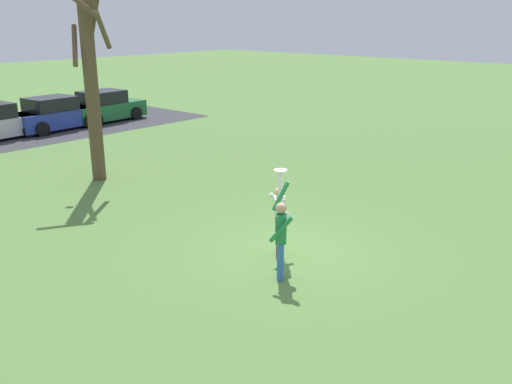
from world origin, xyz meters
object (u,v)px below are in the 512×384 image
at_px(person_defender, 281,234).
at_px(bare_tree_tall, 91,76).
at_px(parked_car_green, 104,107).
at_px(person_catcher, 280,216).
at_px(parked_car_blue, 54,115).
at_px(frisbee_disc, 281,170).

relative_size(person_defender, bare_tree_tall, 0.32).
height_order(person_defender, parked_car_green, person_defender).
distance_m(person_defender, parked_car_green, 20.02).
xyz_separation_m(person_catcher, parked_car_blue, (4.37, 17.44, -0.25)).
height_order(person_catcher, parked_car_green, person_catcher).
height_order(parked_car_blue, bare_tree_tall, bare_tree_tall).
distance_m(person_defender, bare_tree_tall, 9.60).
height_order(person_catcher, frisbee_disc, frisbee_disc).
height_order(parked_car_green, bare_tree_tall, bare_tree_tall).
distance_m(parked_car_green, bare_tree_tall, 11.50).
bearing_deg(person_defender, person_catcher, 0.00).
bearing_deg(frisbee_disc, parked_car_green, 67.09).
relative_size(person_catcher, bare_tree_tall, 0.33).
bearing_deg(parked_car_blue, frisbee_disc, -108.35).
xyz_separation_m(person_defender, bare_tree_tall, (1.71, 9.13, 2.41)).
distance_m(parked_car_blue, parked_car_green, 2.97).
height_order(frisbee_disc, parked_car_green, frisbee_disc).
xyz_separation_m(frisbee_disc, parked_car_green, (7.50, 17.76, -1.37)).
bearing_deg(person_catcher, frisbee_disc, 0.00).
distance_m(person_defender, frisbee_disc, 1.39).
distance_m(person_defender, parked_car_blue, 18.84).
bearing_deg(parked_car_green, frisbee_disc, -116.78).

